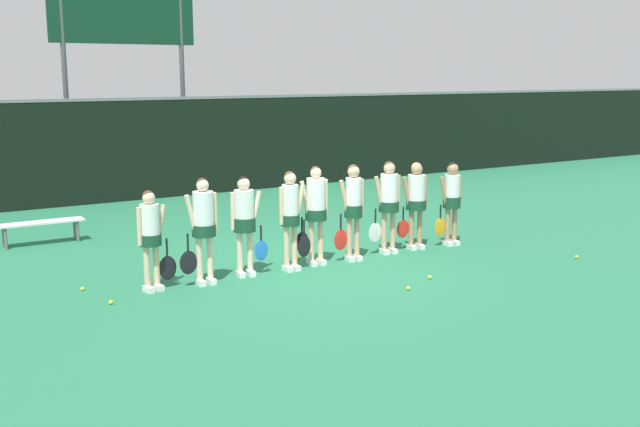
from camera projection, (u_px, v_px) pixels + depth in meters
ground_plane at (320, 264)px, 13.65m from camera, size 140.00×140.00×0.00m
fence_windscreen at (157, 148)px, 20.53m from camera, size 60.00×0.08×2.78m
scoreboard at (124, 28)px, 21.03m from camera, size 4.13×0.15×5.93m
bench_courtside at (41, 225)px, 15.15m from camera, size 1.70×0.37×0.47m
player_0 at (151, 233)px, 11.84m from camera, size 0.64×0.35×1.63m
player_1 at (203, 222)px, 12.18m from camera, size 0.68×0.39×1.77m
player_2 at (245, 217)px, 12.70m from camera, size 0.64×0.38×1.73m
player_3 at (291, 213)px, 13.06m from camera, size 0.61×0.33×1.76m
player_4 at (316, 207)px, 13.44m from camera, size 0.66×0.39×1.80m
player_5 at (353, 204)px, 13.75m from camera, size 0.62×0.33×1.79m
player_6 at (389, 199)px, 14.29m from camera, size 0.67×0.39×1.79m
player_7 at (416, 198)px, 14.67m from camera, size 0.68×0.40×1.72m
player_8 at (452, 196)px, 15.00m from camera, size 0.63×0.35×1.69m
tennis_ball_0 at (83, 289)px, 12.00m from camera, size 0.07×0.07×0.07m
tennis_ball_1 at (408, 288)px, 12.02m from camera, size 0.07×0.07×0.07m
tennis_ball_2 at (413, 233)px, 16.18m from camera, size 0.07×0.07×0.07m
tennis_ball_3 at (183, 266)px, 13.42m from camera, size 0.07×0.07×0.07m
tennis_ball_4 at (111, 302)px, 11.29m from camera, size 0.07×0.07×0.07m
tennis_ball_5 at (384, 238)px, 15.60m from camera, size 0.07×0.07×0.07m
tennis_ball_6 at (430, 277)px, 12.66m from camera, size 0.07×0.07×0.07m
tennis_ball_7 at (299, 258)px, 13.99m from camera, size 0.07×0.07×0.07m
tennis_ball_8 at (577, 257)px, 14.06m from camera, size 0.07×0.07×0.07m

